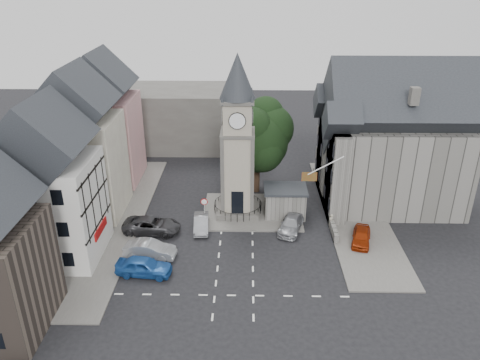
{
  "coord_description": "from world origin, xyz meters",
  "views": [
    {
      "loc": [
        0.99,
        -34.7,
        23.4
      ],
      "look_at": [
        0.28,
        5.0,
        5.05
      ],
      "focal_mm": 35.0,
      "sensor_mm": 36.0,
      "label": 1
    }
  ],
  "objects_px": {
    "clock_tower": "(238,138)",
    "car_east_red": "(361,236)",
    "stone_shelter": "(285,201)",
    "car_west_blue": "(144,266)",
    "pedestrian": "(331,221)"
  },
  "relations": [
    {
      "from": "clock_tower",
      "to": "stone_shelter",
      "type": "bearing_deg",
      "value": -5.84
    },
    {
      "from": "car_east_red",
      "to": "pedestrian",
      "type": "bearing_deg",
      "value": 147.67
    },
    {
      "from": "stone_shelter",
      "to": "pedestrian",
      "type": "bearing_deg",
      "value": -30.8
    },
    {
      "from": "clock_tower",
      "to": "car_east_red",
      "type": "height_order",
      "value": "clock_tower"
    },
    {
      "from": "stone_shelter",
      "to": "car_west_blue",
      "type": "relative_size",
      "value": 0.93
    },
    {
      "from": "stone_shelter",
      "to": "car_east_red",
      "type": "xyz_separation_m",
      "value": [
        6.7,
        -5.2,
        -0.87
      ]
    },
    {
      "from": "car_west_blue",
      "to": "car_east_red",
      "type": "relative_size",
      "value": 1.16
    },
    {
      "from": "clock_tower",
      "to": "car_east_red",
      "type": "xyz_separation_m",
      "value": [
        11.5,
        -5.7,
        -7.44
      ]
    },
    {
      "from": "stone_shelter",
      "to": "car_east_red",
      "type": "height_order",
      "value": "stone_shelter"
    },
    {
      "from": "car_west_blue",
      "to": "stone_shelter",
      "type": "bearing_deg",
      "value": -43.83
    },
    {
      "from": "car_east_red",
      "to": "pedestrian",
      "type": "height_order",
      "value": "pedestrian"
    },
    {
      "from": "clock_tower",
      "to": "pedestrian",
      "type": "bearing_deg",
      "value": -18.58
    },
    {
      "from": "stone_shelter",
      "to": "car_west_blue",
      "type": "distance_m",
      "value": 16.12
    },
    {
      "from": "clock_tower",
      "to": "car_west_blue",
      "type": "bearing_deg",
      "value": -124.56
    },
    {
      "from": "car_east_red",
      "to": "stone_shelter",
      "type": "bearing_deg",
      "value": 157.66
    }
  ]
}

